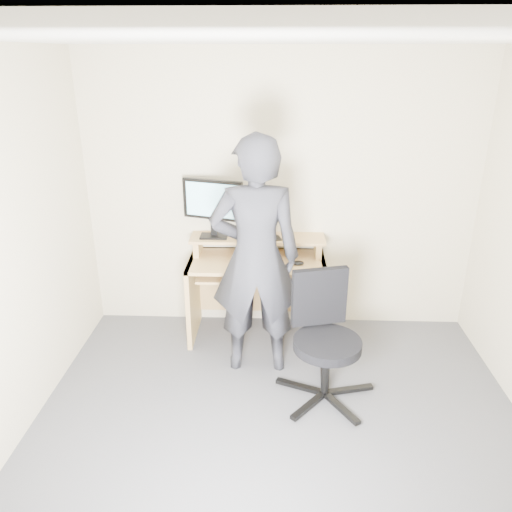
# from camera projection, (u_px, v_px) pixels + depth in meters

# --- Properties ---
(ground) EXTENTS (3.50, 3.50, 0.00)m
(ground) POSITION_uv_depth(u_px,v_px,m) (279.00, 448.00, 3.31)
(ground) COLOR #4B4B4F
(ground) RESTS_ON ground
(back_wall) EXTENTS (3.50, 0.02, 2.50)m
(back_wall) POSITION_uv_depth(u_px,v_px,m) (281.00, 196.00, 4.46)
(back_wall) COLOR beige
(back_wall) RESTS_ON ground
(ceiling) EXTENTS (3.50, 3.50, 0.02)m
(ceiling) POSITION_uv_depth(u_px,v_px,m) (288.00, 38.00, 2.37)
(ceiling) COLOR white
(ceiling) RESTS_ON back_wall
(desk) EXTENTS (1.20, 0.60, 0.91)m
(desk) POSITION_uv_depth(u_px,v_px,m) (257.00, 277.00, 4.52)
(desk) COLOR tan
(desk) RESTS_ON ground
(monitor) EXTENTS (0.54, 0.20, 0.52)m
(monitor) POSITION_uv_depth(u_px,v_px,m) (213.00, 203.00, 4.33)
(monitor) COLOR black
(monitor) RESTS_ON desk
(external_drive) EXTENTS (0.08, 0.13, 0.20)m
(external_drive) POSITION_uv_depth(u_px,v_px,m) (256.00, 226.00, 4.42)
(external_drive) COLOR black
(external_drive) RESTS_ON desk
(travel_mug) EXTENTS (0.10, 0.10, 0.19)m
(travel_mug) POSITION_uv_depth(u_px,v_px,m) (257.00, 227.00, 4.41)
(travel_mug) COLOR #B8B8BC
(travel_mug) RESTS_ON desk
(smartphone) EXTENTS (0.10, 0.14, 0.01)m
(smartphone) POSITION_uv_depth(u_px,v_px,m) (276.00, 238.00, 4.42)
(smartphone) COLOR black
(smartphone) RESTS_ON desk
(charger) EXTENTS (0.05, 0.04, 0.03)m
(charger) POSITION_uv_depth(u_px,v_px,m) (246.00, 237.00, 4.40)
(charger) COLOR black
(charger) RESTS_ON desk
(headphones) EXTENTS (0.18, 0.18, 0.06)m
(headphones) POSITION_uv_depth(u_px,v_px,m) (228.00, 232.00, 4.54)
(headphones) COLOR silver
(headphones) RESTS_ON desk
(keyboard) EXTENTS (0.49, 0.26, 0.03)m
(keyboard) POSITION_uv_depth(u_px,v_px,m) (250.00, 273.00, 4.33)
(keyboard) COLOR black
(keyboard) RESTS_ON desk
(mouse) EXTENTS (0.11, 0.09, 0.04)m
(mouse) POSITION_uv_depth(u_px,v_px,m) (298.00, 263.00, 4.26)
(mouse) COLOR black
(mouse) RESTS_ON desk
(office_chair) EXTENTS (0.76, 0.73, 0.95)m
(office_chair) POSITION_uv_depth(u_px,v_px,m) (324.00, 333.00, 3.67)
(office_chair) COLOR black
(office_chair) RESTS_ON ground
(person) EXTENTS (0.73, 0.50, 1.93)m
(person) POSITION_uv_depth(u_px,v_px,m) (255.00, 258.00, 3.85)
(person) COLOR black
(person) RESTS_ON ground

